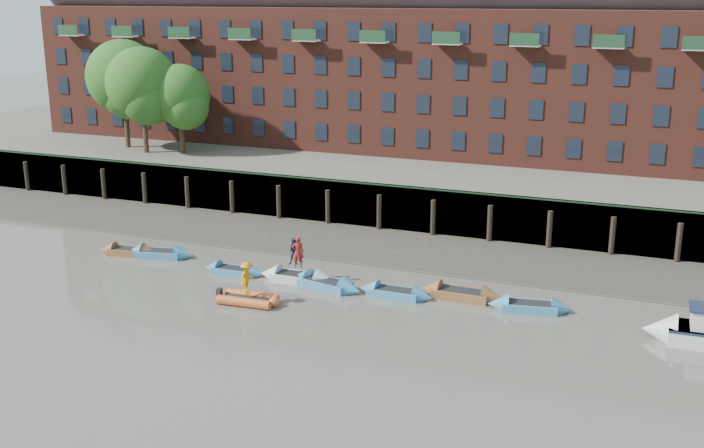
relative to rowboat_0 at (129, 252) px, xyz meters
The scene contains 20 objects.
ground 18.28m from the rowboat_0, 34.32° to the right, with size 220.00×220.00×0.00m, color #625D54.
foreshore 16.95m from the rowboat_0, 27.00° to the left, with size 110.00×8.00×0.50m, color #3D382F.
mud_band 15.70m from the rowboat_0, 15.88° to the left, with size 110.00×1.60×0.10m, color #4C4336.
river_wall 19.38m from the rowboat_0, 38.65° to the left, with size 110.00×1.23×3.30m.
bank_terrace 29.83m from the rowboat_0, 59.56° to the left, with size 110.00×28.00×3.20m, color #5E594D.
apartment_terrace 33.16m from the rowboat_0, 60.50° to the left, with size 80.60×15.56×20.98m.
tree_cluster 21.87m from the rowboat_0, 121.68° to the left, with size 11.76×7.74×9.40m.
rowboat_0 is the anchor object (origin of this frame).
rowboat_1 2.13m from the rowboat_0, ahead, with size 4.71×2.18×1.32m.
rowboat_2 8.23m from the rowboat_0, ahead, with size 4.00×1.24×1.16m.
rowboat_3 12.41m from the rowboat_0, ahead, with size 4.85×1.49×1.40m.
rowboat_4 14.36m from the rowboat_0, ahead, with size 4.97×2.34×1.39m.
rowboat_5 18.58m from the rowboat_0, ahead, with size 4.37×1.34×1.26m.
rowboat_6 22.05m from the rowboat_0, ahead, with size 4.91×1.49×1.42m.
rowboat_7 25.92m from the rowboat_0, ahead, with size 4.63×2.05×1.30m.
rib_tender 12.46m from the rowboat_0, 22.61° to the right, with size 3.44×1.78×0.59m.
motor_launch 34.29m from the rowboat_0, ahead, with size 6.00×2.13×2.45m.
person_rower_a 12.61m from the rowboat_0, ahead, with size 0.67×0.44×1.85m, color maroon.
person_rower_b 12.22m from the rowboat_0, ahead, with size 0.78×0.61×1.61m, color #19233F.
person_rib_crew 12.42m from the rowboat_0, 23.00° to the right, with size 1.20×0.69×1.85m, color orange.
Camera 1 is at (17.28, -31.61, 16.47)m, focal length 42.00 mm.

